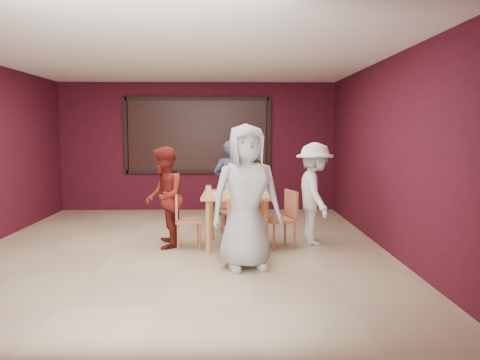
{
  "coord_description": "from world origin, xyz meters",
  "views": [
    {
      "loc": [
        0.73,
        -6.79,
        1.75
      ],
      "look_at": [
        0.87,
        0.18,
        1.01
      ],
      "focal_mm": 35.0,
      "sensor_mm": 36.0,
      "label": 1
    }
  ],
  "objects_px": {
    "diner_back": "(230,186)",
    "diner_right": "(314,194)",
    "dining_table": "(237,200)",
    "diner_front": "(246,197)",
    "diner_left": "(164,197)",
    "chair_left": "(184,217)",
    "chair_right": "(284,215)",
    "chair_front": "(241,227)",
    "chair_back": "(232,208)"
  },
  "relations": [
    {
      "from": "dining_table",
      "to": "chair_back",
      "type": "distance_m",
      "value": 0.82
    },
    {
      "from": "chair_front",
      "to": "diner_front",
      "type": "relative_size",
      "value": 0.45
    },
    {
      "from": "chair_front",
      "to": "diner_back",
      "type": "distance_m",
      "value": 1.99
    },
    {
      "from": "dining_table",
      "to": "diner_back",
      "type": "bearing_deg",
      "value": 95.09
    },
    {
      "from": "chair_back",
      "to": "chair_left",
      "type": "height_order",
      "value": "chair_left"
    },
    {
      "from": "chair_right",
      "to": "diner_front",
      "type": "relative_size",
      "value": 0.47
    },
    {
      "from": "dining_table",
      "to": "diner_back",
      "type": "height_order",
      "value": "diner_back"
    },
    {
      "from": "diner_back",
      "to": "diner_right",
      "type": "relative_size",
      "value": 1.01
    },
    {
      "from": "dining_table",
      "to": "chair_left",
      "type": "bearing_deg",
      "value": -176.24
    },
    {
      "from": "chair_front",
      "to": "chair_left",
      "type": "distance_m",
      "value": 1.16
    },
    {
      "from": "chair_right",
      "to": "diner_left",
      "type": "xyz_separation_m",
      "value": [
        -1.8,
        0.05,
        0.27
      ]
    },
    {
      "from": "diner_back",
      "to": "diner_right",
      "type": "distance_m",
      "value": 1.62
    },
    {
      "from": "dining_table",
      "to": "chair_right",
      "type": "relative_size",
      "value": 1.22
    },
    {
      "from": "chair_back",
      "to": "diner_right",
      "type": "xyz_separation_m",
      "value": [
        1.27,
        -0.63,
        0.33
      ]
    },
    {
      "from": "chair_right",
      "to": "diner_back",
      "type": "height_order",
      "value": "diner_back"
    },
    {
      "from": "dining_table",
      "to": "diner_front",
      "type": "bearing_deg",
      "value": -84.93
    },
    {
      "from": "chair_left",
      "to": "diner_left",
      "type": "height_order",
      "value": "diner_left"
    },
    {
      "from": "diner_back",
      "to": "chair_front",
      "type": "bearing_deg",
      "value": 91.2
    },
    {
      "from": "diner_front",
      "to": "diner_left",
      "type": "xyz_separation_m",
      "value": [
        -1.2,
        1.12,
        -0.16
      ]
    },
    {
      "from": "dining_table",
      "to": "diner_right",
      "type": "bearing_deg",
      "value": 7.02
    },
    {
      "from": "chair_back",
      "to": "chair_right",
      "type": "height_order",
      "value": "chair_right"
    },
    {
      "from": "diner_front",
      "to": "diner_back",
      "type": "relative_size",
      "value": 1.15
    },
    {
      "from": "dining_table",
      "to": "chair_front",
      "type": "bearing_deg",
      "value": -87.11
    },
    {
      "from": "diner_right",
      "to": "diner_back",
      "type": "bearing_deg",
      "value": 49.0
    },
    {
      "from": "chair_left",
      "to": "diner_left",
      "type": "distance_m",
      "value": 0.41
    },
    {
      "from": "chair_right",
      "to": "chair_back",
      "type": "bearing_deg",
      "value": 132.33
    },
    {
      "from": "diner_front",
      "to": "diner_left",
      "type": "bearing_deg",
      "value": 122.91
    },
    {
      "from": "chair_back",
      "to": "chair_right",
      "type": "bearing_deg",
      "value": -47.67
    },
    {
      "from": "chair_front",
      "to": "chair_back",
      "type": "distance_m",
      "value": 1.62
    },
    {
      "from": "dining_table",
      "to": "chair_right",
      "type": "distance_m",
      "value": 0.75
    },
    {
      "from": "chair_front",
      "to": "chair_right",
      "type": "xyz_separation_m",
      "value": [
        0.66,
        0.77,
        0.01
      ]
    },
    {
      "from": "chair_left",
      "to": "diner_right",
      "type": "relative_size",
      "value": 0.52
    },
    {
      "from": "dining_table",
      "to": "diner_right",
      "type": "height_order",
      "value": "diner_right"
    },
    {
      "from": "diner_front",
      "to": "diner_left",
      "type": "relative_size",
      "value": 1.21
    },
    {
      "from": "chair_front",
      "to": "diner_left",
      "type": "xyz_separation_m",
      "value": [
        -1.14,
        0.82,
        0.29
      ]
    },
    {
      "from": "chair_right",
      "to": "diner_front",
      "type": "bearing_deg",
      "value": -119.42
    },
    {
      "from": "dining_table",
      "to": "diner_front",
      "type": "relative_size",
      "value": 0.57
    },
    {
      "from": "diner_left",
      "to": "dining_table",
      "type": "bearing_deg",
      "value": 85.95
    },
    {
      "from": "chair_front",
      "to": "diner_front",
      "type": "height_order",
      "value": "diner_front"
    },
    {
      "from": "diner_left",
      "to": "diner_right",
      "type": "xyz_separation_m",
      "value": [
        2.29,
        0.17,
        0.03
      ]
    },
    {
      "from": "chair_back",
      "to": "diner_left",
      "type": "height_order",
      "value": "diner_left"
    },
    {
      "from": "dining_table",
      "to": "chair_front",
      "type": "xyz_separation_m",
      "value": [
        0.04,
        -0.85,
        -0.24
      ]
    },
    {
      "from": "chair_left",
      "to": "dining_table",
      "type": "bearing_deg",
      "value": 3.76
    },
    {
      "from": "diner_left",
      "to": "chair_front",
      "type": "bearing_deg",
      "value": 48.82
    },
    {
      "from": "chair_left",
      "to": "chair_right",
      "type": "bearing_deg",
      "value": -0.84
    },
    {
      "from": "chair_left",
      "to": "diner_right",
      "type": "distance_m",
      "value": 2.04
    },
    {
      "from": "diner_left",
      "to": "diner_right",
      "type": "relative_size",
      "value": 0.97
    },
    {
      "from": "chair_left",
      "to": "chair_right",
      "type": "distance_m",
      "value": 1.51
    },
    {
      "from": "chair_back",
      "to": "chair_right",
      "type": "relative_size",
      "value": 0.94
    },
    {
      "from": "diner_right",
      "to": "chair_right",
      "type": "bearing_deg",
      "value": 110.05
    }
  ]
}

